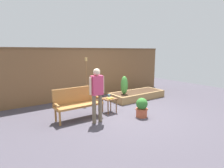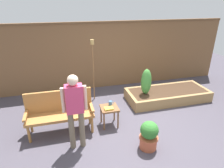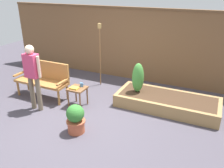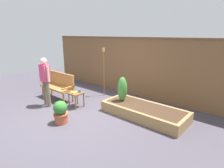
{
  "view_description": "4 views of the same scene",
  "coord_description": "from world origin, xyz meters",
  "px_view_note": "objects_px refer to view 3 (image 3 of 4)",
  "views": [
    {
      "loc": [
        -3.72,
        -4.6,
        2.03
      ],
      "look_at": [
        -0.25,
        0.39,
        0.94
      ],
      "focal_mm": 29.57,
      "sensor_mm": 36.0,
      "label": 1
    },
    {
      "loc": [
        -1.31,
        -3.42,
        2.75
      ],
      "look_at": [
        -0.23,
        0.7,
        0.89
      ],
      "focal_mm": 31.01,
      "sensor_mm": 36.0,
      "label": 2
    },
    {
      "loc": [
        2.52,
        -3.91,
        2.77
      ],
      "look_at": [
        0.38,
        0.65,
        0.59
      ],
      "focal_mm": 37.53,
      "sensor_mm": 36.0,
      "label": 3
    },
    {
      "loc": [
        4.09,
        -3.06,
        2.28
      ],
      "look_at": [
        0.56,
        0.98,
        0.8
      ],
      "focal_mm": 29.49,
      "sensor_mm": 36.0,
      "label": 4
    }
  ],
  "objects_px": {
    "potted_boxwood": "(76,119)",
    "shrub_near_bench": "(138,78)",
    "side_table": "(77,91)",
    "person_by_bench": "(33,72)",
    "garden_bench": "(43,77)",
    "cup_on_table": "(82,85)",
    "tiki_torch": "(100,44)",
    "book_on_table": "(74,88)"
  },
  "relations": [
    {
      "from": "shrub_near_bench",
      "to": "person_by_bench",
      "type": "bearing_deg",
      "value": -146.99
    },
    {
      "from": "book_on_table",
      "to": "potted_boxwood",
      "type": "height_order",
      "value": "potted_boxwood"
    },
    {
      "from": "garden_bench",
      "to": "shrub_near_bench",
      "type": "relative_size",
      "value": 1.95
    },
    {
      "from": "book_on_table",
      "to": "side_table",
      "type": "bearing_deg",
      "value": 66.59
    },
    {
      "from": "shrub_near_bench",
      "to": "person_by_bench",
      "type": "xyz_separation_m",
      "value": [
        -2.04,
        -1.33,
        0.26
      ]
    },
    {
      "from": "side_table",
      "to": "person_by_bench",
      "type": "relative_size",
      "value": 0.31
    },
    {
      "from": "side_table",
      "to": "tiki_torch",
      "type": "xyz_separation_m",
      "value": [
        -0.12,
        1.41,
        0.82
      ]
    },
    {
      "from": "side_table",
      "to": "person_by_bench",
      "type": "bearing_deg",
      "value": -145.18
    },
    {
      "from": "garden_bench",
      "to": "potted_boxwood",
      "type": "relative_size",
      "value": 2.38
    },
    {
      "from": "person_by_bench",
      "to": "side_table",
      "type": "bearing_deg",
      "value": 34.82
    },
    {
      "from": "potted_boxwood",
      "to": "tiki_torch",
      "type": "relative_size",
      "value": 0.34
    },
    {
      "from": "cup_on_table",
      "to": "book_on_table",
      "type": "bearing_deg",
      "value": -115.89
    },
    {
      "from": "book_on_table",
      "to": "person_by_bench",
      "type": "distance_m",
      "value": 1.0
    },
    {
      "from": "cup_on_table",
      "to": "book_on_table",
      "type": "distance_m",
      "value": 0.2
    },
    {
      "from": "person_by_bench",
      "to": "shrub_near_bench",
      "type": "bearing_deg",
      "value": 33.01
    },
    {
      "from": "book_on_table",
      "to": "cup_on_table",
      "type": "bearing_deg",
      "value": 64.33
    },
    {
      "from": "garden_bench",
      "to": "tiki_torch",
      "type": "height_order",
      "value": "tiki_torch"
    },
    {
      "from": "cup_on_table",
      "to": "tiki_torch",
      "type": "height_order",
      "value": "tiki_torch"
    },
    {
      "from": "side_table",
      "to": "tiki_torch",
      "type": "distance_m",
      "value": 1.63
    },
    {
      "from": "tiki_torch",
      "to": "person_by_bench",
      "type": "height_order",
      "value": "tiki_torch"
    },
    {
      "from": "side_table",
      "to": "book_on_table",
      "type": "bearing_deg",
      "value": -113.63
    },
    {
      "from": "book_on_table",
      "to": "shrub_near_bench",
      "type": "height_order",
      "value": "shrub_near_bench"
    },
    {
      "from": "garden_bench",
      "to": "potted_boxwood",
      "type": "xyz_separation_m",
      "value": [
        1.67,
        -1.05,
        -0.24
      ]
    },
    {
      "from": "tiki_torch",
      "to": "person_by_bench",
      "type": "distance_m",
      "value": 2.09
    },
    {
      "from": "garden_bench",
      "to": "book_on_table",
      "type": "height_order",
      "value": "garden_bench"
    },
    {
      "from": "tiki_torch",
      "to": "person_by_bench",
      "type": "relative_size",
      "value": 1.14
    },
    {
      "from": "side_table",
      "to": "cup_on_table",
      "type": "xyz_separation_m",
      "value": [
        0.06,
        0.11,
        0.13
      ]
    },
    {
      "from": "potted_boxwood",
      "to": "shrub_near_bench",
      "type": "bearing_deg",
      "value": 68.47
    },
    {
      "from": "shrub_near_bench",
      "to": "tiki_torch",
      "type": "bearing_deg",
      "value": 155.1
    },
    {
      "from": "garden_bench",
      "to": "book_on_table",
      "type": "distance_m",
      "value": 1.08
    },
    {
      "from": "garden_bench",
      "to": "shrub_near_bench",
      "type": "bearing_deg",
      "value": 16.01
    },
    {
      "from": "garden_bench",
      "to": "cup_on_table",
      "type": "height_order",
      "value": "garden_bench"
    },
    {
      "from": "cup_on_table",
      "to": "potted_boxwood",
      "type": "relative_size",
      "value": 0.19
    },
    {
      "from": "garden_bench",
      "to": "side_table",
      "type": "height_order",
      "value": "garden_bench"
    },
    {
      "from": "garden_bench",
      "to": "book_on_table",
      "type": "relative_size",
      "value": 7.21
    },
    {
      "from": "shrub_near_bench",
      "to": "garden_bench",
      "type": "bearing_deg",
      "value": -163.99
    },
    {
      "from": "garden_bench",
      "to": "side_table",
      "type": "relative_size",
      "value": 3.0
    },
    {
      "from": "cup_on_table",
      "to": "shrub_near_bench",
      "type": "bearing_deg",
      "value": 29.2
    },
    {
      "from": "cup_on_table",
      "to": "tiki_torch",
      "type": "distance_m",
      "value": 1.48
    },
    {
      "from": "book_on_table",
      "to": "tiki_torch",
      "type": "height_order",
      "value": "tiki_torch"
    },
    {
      "from": "cup_on_table",
      "to": "potted_boxwood",
      "type": "height_order",
      "value": "potted_boxwood"
    },
    {
      "from": "book_on_table",
      "to": "tiki_torch",
      "type": "relative_size",
      "value": 0.11
    }
  ]
}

